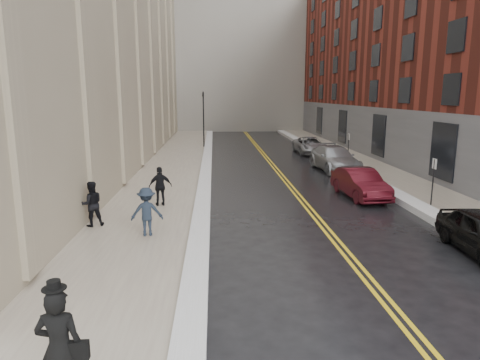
{
  "coord_description": "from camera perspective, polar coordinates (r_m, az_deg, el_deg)",
  "views": [
    {
      "loc": [
        -1.65,
        -9.78,
        4.97
      ],
      "look_at": [
        -0.64,
        6.92,
        1.6
      ],
      "focal_mm": 32.0,
      "sensor_mm": 36.0,
      "label": 1
    }
  ],
  "objects": [
    {
      "name": "pedestrian_a",
      "position": [
        16.71,
        -19.18,
        -3.02
      ],
      "size": [
        1.0,
        0.91,
        1.69
      ],
      "primitive_type": "imported",
      "rotation": [
        0.0,
        0.0,
        3.55
      ],
      "color": "black",
      "rests_on": "sidewalk_left"
    },
    {
      "name": "parking_sign_far",
      "position": [
        31.48,
        14.26,
        4.44
      ],
      "size": [
        0.06,
        0.35,
        2.23
      ],
      "color": "black",
      "rests_on": "ground"
    },
    {
      "name": "car_maroon",
      "position": [
        21.62,
        15.72,
        -0.42
      ],
      "size": [
        1.85,
        4.4,
        1.41
      ],
      "primitive_type": "imported",
      "rotation": [
        0.0,
        0.0,
        0.08
      ],
      "color": "#450C15",
      "rests_on": "ground"
    },
    {
      "name": "sidewalk_right",
      "position": [
        28.32,
        18.68,
        0.82
      ],
      "size": [
        3.0,
        64.0,
        0.15
      ],
      "primitive_type": "cube",
      "color": "gray",
      "rests_on": "ground"
    },
    {
      "name": "snow_ridge_left",
      "position": [
        26.24,
        -4.61,
        0.72
      ],
      "size": [
        0.7,
        60.8,
        0.26
      ],
      "primitive_type": "cube",
      "color": "white",
      "rests_on": "ground"
    },
    {
      "name": "lane_stripe_a",
      "position": [
        26.56,
        5.32,
        0.56
      ],
      "size": [
        0.12,
        64.0,
        0.01
      ],
      "primitive_type": "cube",
      "color": "gold",
      "rests_on": "ground"
    },
    {
      "name": "sidewalk_left",
      "position": [
        26.39,
        -9.61,
        0.53
      ],
      "size": [
        4.0,
        64.0,
        0.15
      ],
      "primitive_type": "cube",
      "color": "gray",
      "rests_on": "ground"
    },
    {
      "name": "ground",
      "position": [
        11.09,
        5.66,
        -15.28
      ],
      "size": [
        160.0,
        160.0,
        0.0
      ],
      "primitive_type": "plane",
      "color": "black",
      "rests_on": "ground"
    },
    {
      "name": "car_silver_near",
      "position": [
        28.89,
        12.48,
        2.82
      ],
      "size": [
        2.61,
        5.66,
        1.6
      ],
      "primitive_type": "imported",
      "rotation": [
        0.0,
        0.0,
        0.07
      ],
      "color": "#9A9CA1",
      "rests_on": "ground"
    },
    {
      "name": "pedestrian_b",
      "position": [
        15.09,
        -12.33,
        -4.15
      ],
      "size": [
        1.15,
        0.74,
        1.69
      ],
      "primitive_type": "imported",
      "rotation": [
        0.0,
        0.0,
        3.24
      ],
      "color": "#1C2532",
      "rests_on": "sidewalk_left"
    },
    {
      "name": "car_silver_far",
      "position": [
        36.89,
        9.33,
        4.57
      ],
      "size": [
        2.35,
        4.99,
        1.38
      ],
      "primitive_type": "imported",
      "rotation": [
        0.0,
        0.0,
        0.01
      ],
      "color": "#97999F",
      "rests_on": "ground"
    },
    {
      "name": "pedestrian_c",
      "position": [
        19.02,
        -10.58,
        -0.83
      ],
      "size": [
        1.08,
        0.67,
        1.72
      ],
      "primitive_type": "imported",
      "rotation": [
        0.0,
        0.0,
        3.41
      ],
      "color": "black",
      "rests_on": "sidewalk_left"
    },
    {
      "name": "lane_stripe_b",
      "position": [
        26.6,
        5.83,
        0.56
      ],
      "size": [
        0.12,
        64.0,
        0.01
      ],
      "primitive_type": "cube",
      "color": "gold",
      "rests_on": "ground"
    },
    {
      "name": "pedestrian_main",
      "position": [
        7.56,
        -22.91,
        -20.01
      ],
      "size": [
        0.72,
        0.48,
        1.98
      ],
      "primitive_type": "imported",
      "rotation": [
        0.0,
        0.0,
        3.13
      ],
      "color": "black",
      "rests_on": "sidewalk_left"
    },
    {
      "name": "building_right",
      "position": [
        38.18,
        27.85,
        16.18
      ],
      "size": [
        14.0,
        50.0,
        18.0
      ],
      "primitive_type": "cube",
      "color": "maroon",
      "rests_on": "ground"
    },
    {
      "name": "traffic_signal",
      "position": [
        39.84,
        -4.89,
        8.63
      ],
      "size": [
        0.18,
        0.15,
        5.2
      ],
      "color": "black",
      "rests_on": "ground"
    },
    {
      "name": "snow_ridge_right",
      "position": [
        27.66,
        15.14,
        0.95
      ],
      "size": [
        0.85,
        60.8,
        0.3
      ],
      "primitive_type": "cube",
      "color": "white",
      "rests_on": "ground"
    },
    {
      "name": "parking_sign_near",
      "position": [
        20.5,
        24.36,
        0.21
      ],
      "size": [
        0.06,
        0.35,
        2.23
      ],
      "color": "black",
      "rests_on": "ground"
    }
  ]
}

